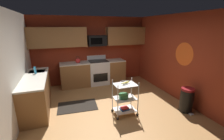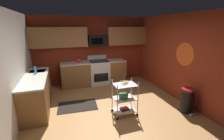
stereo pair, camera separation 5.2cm
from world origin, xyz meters
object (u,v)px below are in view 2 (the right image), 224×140
(oven_range, at_px, (99,72))
(microwave, at_px, (98,41))
(mixing_bowl_large, at_px, (123,96))
(kettle, at_px, (78,61))
(dish_soap_bottle, at_px, (36,70))
(trash_can, at_px, (187,100))
(fruit_bowl, at_px, (125,83))
(book_stack, at_px, (124,108))
(rolling_cart, at_px, (125,98))

(oven_range, height_order, microwave, microwave)
(mixing_bowl_large, bearing_deg, kettle, 108.77)
(dish_soap_bottle, xyz_separation_m, trash_can, (3.81, -1.82, -0.69))
(oven_range, xyz_separation_m, fruit_bowl, (0.08, -2.41, 0.40))
(book_stack, bearing_deg, mixing_bowl_large, 180.00)
(rolling_cart, relative_size, fruit_bowl, 3.36)
(microwave, bearing_deg, mixing_bowl_large, -89.03)
(kettle, bearing_deg, trash_can, -48.63)
(trash_can, bearing_deg, book_stack, 165.80)
(microwave, height_order, fruit_bowl, microwave)
(oven_range, bearing_deg, book_stack, -88.11)
(microwave, distance_m, rolling_cart, 2.81)
(fruit_bowl, relative_size, book_stack, 1.16)
(rolling_cart, bearing_deg, book_stack, 45.00)
(mixing_bowl_large, relative_size, dish_soap_bottle, 1.26)
(rolling_cart, distance_m, dish_soap_bottle, 2.66)
(fruit_bowl, relative_size, trash_can, 0.41)
(mixing_bowl_large, bearing_deg, oven_range, 91.00)
(kettle, relative_size, dish_soap_bottle, 1.32)
(oven_range, distance_m, kettle, 0.93)
(oven_range, distance_m, book_stack, 2.44)
(fruit_bowl, xyz_separation_m, kettle, (-0.86, 2.41, 0.12))
(dish_soap_bottle, height_order, trash_can, dish_soap_bottle)
(rolling_cart, xyz_separation_m, dish_soap_bottle, (-2.19, 1.41, 0.57))
(rolling_cart, distance_m, book_stack, 0.30)
(rolling_cart, relative_size, trash_can, 1.39)
(fruit_bowl, distance_m, dish_soap_bottle, 2.61)
(oven_range, xyz_separation_m, microwave, (-0.00, 0.10, 1.22))
(rolling_cart, bearing_deg, dish_soap_bottle, 147.16)
(kettle, bearing_deg, rolling_cart, -70.43)
(book_stack, height_order, kettle, kettle)
(mixing_bowl_large, bearing_deg, trash_can, -13.89)
(microwave, relative_size, trash_can, 1.06)
(mixing_bowl_large, bearing_deg, book_stack, 0.00)
(rolling_cart, height_order, mixing_bowl_large, rolling_cart)
(oven_range, relative_size, dish_soap_bottle, 5.50)
(microwave, distance_m, kettle, 1.05)
(book_stack, relative_size, dish_soap_bottle, 1.17)
(book_stack, xyz_separation_m, kettle, (-0.86, 2.41, 0.84))
(fruit_bowl, bearing_deg, rolling_cart, -90.00)
(dish_soap_bottle, bearing_deg, microwave, 27.74)
(fruit_bowl, bearing_deg, trash_can, -14.20)
(microwave, xyz_separation_m, dish_soap_bottle, (-2.11, -1.11, -0.68))
(fruit_bowl, height_order, dish_soap_bottle, dish_soap_bottle)
(mixing_bowl_large, bearing_deg, fruit_bowl, 0.00)
(rolling_cart, distance_m, trash_can, 1.68)
(rolling_cart, xyz_separation_m, fruit_bowl, (0.00, 0.00, 0.42))
(microwave, bearing_deg, kettle, -172.05)
(oven_range, bearing_deg, mixing_bowl_large, -89.00)
(oven_range, xyz_separation_m, dish_soap_bottle, (-2.11, -1.00, 0.54))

